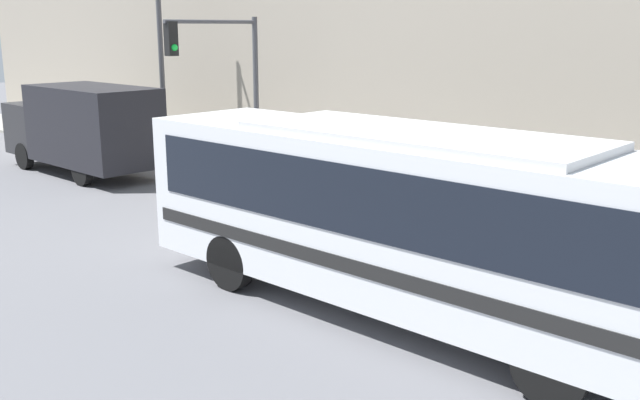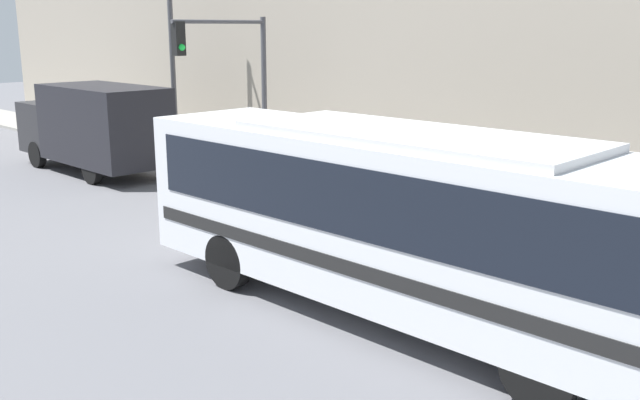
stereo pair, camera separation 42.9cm
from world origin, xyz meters
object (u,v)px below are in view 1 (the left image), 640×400
at_px(street_lamp, 151,27).
at_px(pedestrian_near_corner, 351,160).
at_px(delivery_truck, 83,126).
at_px(traffic_light_pole, 225,70).
at_px(city_bus, 414,212).
at_px(fire_hydrant, 453,206).
at_px(parking_meter, 340,169).

xyz_separation_m(street_lamp, pedestrian_near_corner, (1.06, -8.10, -3.71)).
height_order(delivery_truck, traffic_light_pole, traffic_light_pole).
distance_m(traffic_light_pole, pedestrian_near_corner, 4.45).
height_order(city_bus, pedestrian_near_corner, city_bus).
distance_m(city_bus, fire_hydrant, 6.02).
distance_m(city_bus, traffic_light_pole, 10.77).
bearing_deg(fire_hydrant, traffic_light_pole, 98.11).
distance_m(delivery_truck, traffic_light_pole, 5.83).
height_order(city_bus, traffic_light_pole, traffic_light_pole).
distance_m(parking_meter, street_lamp, 9.31).
distance_m(city_bus, street_lamp, 15.88).
distance_m(fire_hydrant, street_lamp, 12.85).
relative_size(fire_hydrant, traffic_light_pole, 0.16).
height_order(city_bus, fire_hydrant, city_bus).
xyz_separation_m(traffic_light_pole, pedestrian_near_corner, (1.97, -3.12, -2.49)).
distance_m(traffic_light_pole, parking_meter, 4.48).
bearing_deg(delivery_truck, fire_hydrant, -77.48).
bearing_deg(pedestrian_near_corner, traffic_light_pole, 122.27).
bearing_deg(delivery_truck, traffic_light_pole, -71.67).
xyz_separation_m(delivery_truck, street_lamp, (2.64, -0.25, 3.15)).
height_order(traffic_light_pole, street_lamp, street_lamp).
bearing_deg(city_bus, traffic_light_pole, 65.72).
distance_m(delivery_truck, fire_hydrant, 12.74).
bearing_deg(city_bus, street_lamp, 69.96).
xyz_separation_m(city_bus, street_lamp, (5.16, 14.73, 2.91)).
relative_size(traffic_light_pole, street_lamp, 0.63).
xyz_separation_m(parking_meter, pedestrian_near_corner, (0.95, 0.40, 0.09)).
bearing_deg(delivery_truck, city_bus, -99.54).
bearing_deg(traffic_light_pole, delivery_truck, 108.33).
bearing_deg(street_lamp, parking_meter, -89.26).
bearing_deg(street_lamp, pedestrian_near_corner, -82.54).
bearing_deg(city_bus, parking_meter, 49.05).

